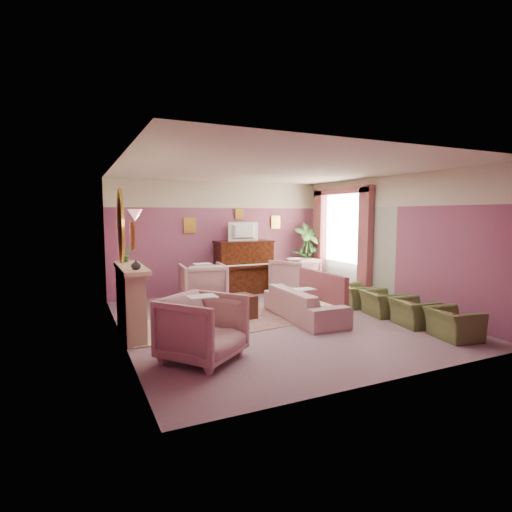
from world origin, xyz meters
name	(u,v)px	position (x,y,z in m)	size (l,w,h in m)	color
floor	(275,320)	(0.00, 0.00, 0.00)	(5.50, 6.00, 0.01)	gray
ceiling	(276,169)	(0.00, 0.00, 2.80)	(5.50, 6.00, 0.01)	beige
wall_back	(220,238)	(0.00, 3.00, 1.40)	(5.50, 0.02, 2.80)	#74486C
wall_front	(395,265)	(0.00, -3.00, 1.40)	(5.50, 0.02, 2.80)	#74486C
wall_left	(120,252)	(-2.75, 0.00, 1.40)	(0.02, 6.00, 2.80)	#74486C
wall_right	(390,242)	(2.75, 0.00, 1.40)	(0.02, 6.00, 2.80)	#74486C
picture_rail_band	(220,195)	(0.00, 2.99, 2.47)	(5.50, 0.01, 0.65)	beige
stripe_panel	(350,252)	(2.73, 1.30, 1.07)	(0.01, 3.00, 2.15)	#A2AD9A
fireplace_surround	(130,302)	(-2.59, 0.20, 0.55)	(0.30, 1.40, 1.10)	#CAB68C
fireplace_inset	(137,311)	(-2.49, 0.20, 0.40)	(0.18, 0.72, 0.68)	black
fire_ember	(140,321)	(-2.45, 0.20, 0.22)	(0.06, 0.54, 0.10)	#FF390B
mantel_shelf	(131,268)	(-2.56, 0.20, 1.12)	(0.40, 1.55, 0.07)	#CAB68C
hearth	(144,333)	(-2.39, 0.20, 0.01)	(0.55, 1.50, 0.02)	#CAB68C
mirror_frame	(121,226)	(-2.70, 0.20, 1.80)	(0.04, 0.72, 1.20)	gold
mirror_glass	(122,226)	(-2.67, 0.20, 1.80)	(0.01, 0.60, 1.06)	white
sconce_shade	(135,215)	(-2.62, -0.85, 1.98)	(0.20, 0.20, 0.16)	pink
piano	(244,268)	(0.50, 2.68, 0.65)	(1.40, 0.60, 1.30)	black
piano_keyshelf	(249,266)	(0.50, 2.33, 0.72)	(1.30, 0.12, 0.06)	black
piano_keys	(249,265)	(0.50, 2.33, 0.76)	(1.20, 0.08, 0.02)	white
piano_top	(244,242)	(0.50, 2.68, 1.31)	(1.45, 0.65, 0.04)	black
television	(244,230)	(0.50, 2.63, 1.60)	(0.80, 0.12, 0.48)	black
print_back_left	(190,225)	(-0.80, 2.96, 1.72)	(0.30, 0.03, 0.38)	gold
print_back_right	(276,222)	(1.55, 2.96, 1.78)	(0.26, 0.03, 0.34)	gold
print_back_mid	(239,214)	(0.50, 2.96, 2.00)	(0.22, 0.03, 0.26)	gold
print_left_wall	(132,236)	(-2.71, -1.20, 1.72)	(0.03, 0.28, 0.36)	gold
window_blind	(343,226)	(2.70, 1.55, 1.70)	(0.03, 1.40, 1.80)	beige
curtain_left	(365,245)	(2.62, 0.63, 1.30)	(0.16, 0.34, 2.60)	brown
curtain_right	(319,240)	(2.62, 2.47, 1.30)	(0.16, 0.34, 2.60)	brown
pelmet	(341,191)	(2.62, 1.55, 2.56)	(0.16, 2.20, 0.16)	brown
mantel_plant	(127,254)	(-2.55, 0.75, 1.29)	(0.16, 0.16, 0.28)	#3B7635
mantel_vase	(136,265)	(-2.55, -0.30, 1.23)	(0.16, 0.16, 0.16)	beige
area_rug	(235,319)	(-0.68, 0.37, 0.01)	(2.50, 1.80, 0.01)	#8E5F59
coffee_table	(229,308)	(-0.78, 0.40, 0.23)	(1.00, 0.50, 0.45)	#3E1E15
table_paper	(231,296)	(-0.73, 0.40, 0.46)	(0.35, 0.28, 0.01)	beige
sofa	(304,298)	(0.55, -0.12, 0.41)	(0.67, 2.01, 0.81)	tan
sofa_throw	(322,286)	(0.95, -0.12, 0.60)	(0.10, 1.53, 0.56)	brown
floral_armchair_left	(203,281)	(-0.78, 2.04, 0.50)	(0.96, 0.96, 1.00)	tan
floral_armchair_right	(295,274)	(1.61, 2.03, 0.50)	(0.96, 0.96, 1.00)	tan
floral_armchair_front	(203,325)	(-1.85, -1.39, 0.50)	(0.96, 0.96, 1.00)	tan
olive_chair_a	(454,319)	(2.08, -2.17, 0.32)	(0.52, 0.75, 0.64)	#556532
olive_chair_b	(414,308)	(2.08, -1.35, 0.32)	(0.52, 0.75, 0.64)	#556532
olive_chair_c	(381,299)	(2.08, -0.53, 0.32)	(0.52, 0.75, 0.64)	#556532
olive_chair_d	(355,292)	(2.08, 0.29, 0.32)	(0.52, 0.75, 0.64)	#556532
side_table	(304,275)	(2.25, 2.64, 0.35)	(0.52, 0.52, 0.70)	white
side_plant_big	(304,256)	(2.25, 2.64, 0.87)	(0.30, 0.30, 0.34)	#3B7635
side_plant_small	(310,257)	(2.37, 2.54, 0.84)	(0.16, 0.16, 0.28)	#3B7635
palm_pot	(307,282)	(2.31, 2.56, 0.17)	(0.34, 0.34, 0.34)	#A35F48
palm_plant	(308,249)	(2.31, 2.56, 1.06)	(0.76, 0.76, 1.44)	#3B7635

